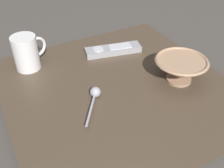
{
  "coord_description": "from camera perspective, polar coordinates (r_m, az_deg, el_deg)",
  "views": [
    {
      "loc": [
        -0.51,
        0.29,
        0.49
      ],
      "look_at": [
        -0.01,
        0.02,
        0.06
      ],
      "focal_mm": 43.13,
      "sensor_mm": 36.0,
      "label": 1
    }
  ],
  "objects": [
    {
      "name": "table",
      "position": [
        0.76,
        0.85,
        -1.44
      ],
      "size": [
        0.59,
        0.59,
        0.04
      ],
      "color": "#4C3D2D",
      "rests_on": "ground"
    },
    {
      "name": "coffee_mug",
      "position": [
        0.83,
        -17.65,
        6.39
      ],
      "size": [
        0.07,
        0.1,
        0.1
      ],
      "color": "white",
      "rests_on": "table"
    },
    {
      "name": "teaspoon",
      "position": [
        0.69,
        -3.68,
        -2.22
      ],
      "size": [
        0.12,
        0.09,
        0.03
      ],
      "color": "#A3A5B2",
      "rests_on": "table"
    },
    {
      "name": "tv_remote_near",
      "position": [
        0.88,
        0.23,
        7.26
      ],
      "size": [
        0.09,
        0.19,
        0.02
      ],
      "color": "#9E9EA3",
      "rests_on": "table"
    },
    {
      "name": "ground_plane",
      "position": [
        0.77,
        0.84,
        -2.59
      ],
      "size": [
        6.0,
        6.0,
        0.0
      ],
      "primitive_type": "plane",
      "color": "#47423D"
    },
    {
      "name": "cereal_bowl",
      "position": [
        0.76,
        14.28,
        3.14
      ],
      "size": [
        0.15,
        0.15,
        0.07
      ],
      "color": "tan",
      "rests_on": "table"
    }
  ]
}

